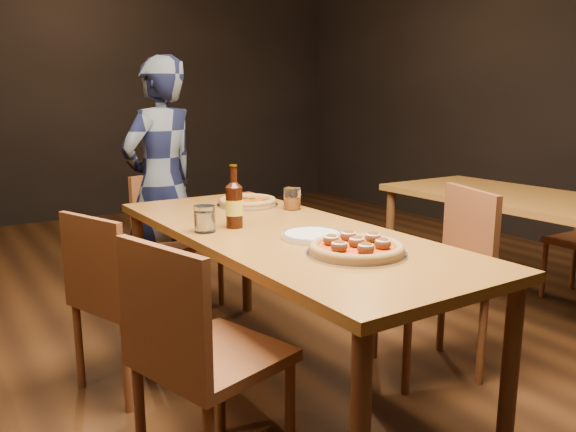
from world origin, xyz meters
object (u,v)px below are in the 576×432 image
table_main (282,245)px  pizza_margherita (248,202)px  chair_main_nw (214,354)px  plate_stack (312,236)px  pizza_meatball (356,248)px  water_glass (205,219)px  chair_end (180,240)px  amber_glass (292,199)px  beer_bottle (234,206)px  chair_main_e (428,279)px  diner (162,184)px  chair_main_sw (131,295)px  table_right (549,212)px

table_main → pizza_margherita: bearing=74.9°
chair_main_nw → plate_stack: 0.65m
pizza_meatball → pizza_margherita: bearing=82.3°
chair_main_nw → pizza_margherita: 1.25m
pizza_margherita → water_glass: water_glass is taller
chair_end → water_glass: (-0.32, -1.07, 0.36)m
table_main → amber_glass: (0.30, 0.37, 0.13)m
pizza_margherita → beer_bottle: 0.55m
chair_main_e → pizza_margherita: size_ratio=2.83×
water_glass → amber_glass: (0.60, 0.22, -0.00)m
chair_main_nw → diner: (0.50, 1.76, 0.33)m
beer_bottle → amber_glass: bearing=25.3°
table_main → pizza_meatball: 0.50m
plate_stack → diner: bearing=91.8°
chair_main_e → chair_end: size_ratio=1.06×
water_glass → chair_main_nw: bearing=-112.9°
beer_bottle → water_glass: size_ratio=2.39×
diner → water_glass: bearing=55.4°
chair_main_nw → pizza_meatball: chair_main_nw is taller
chair_main_sw → amber_glass: chair_main_sw is taller
chair_end → plate_stack: 1.46m
table_right → chair_end: (-1.68, 1.42, -0.23)m
chair_main_e → plate_stack: bearing=-73.6°
pizza_margherita → beer_bottle: beer_bottle is taller
amber_glass → diner: diner is taller
table_main → chair_end: 1.24m
plate_stack → chair_main_sw: bearing=133.2°
chair_main_e → pizza_meatball: size_ratio=2.52×
beer_bottle → pizza_meatball: bearing=-75.6°
water_glass → amber_glass: 0.64m
diner → table_right: bearing=115.9°
chair_main_nw → beer_bottle: bearing=-49.5°
chair_main_sw → pizza_margherita: chair_main_sw is taller
table_right → chair_end: bearing=139.8°
chair_main_sw → table_right: bearing=-124.7°
pizza_meatball → amber_glass: bearing=71.5°
chair_main_e → pizza_margherita: 1.03m
table_main → table_right: (1.70, -0.20, 0.00)m
pizza_meatball → table_right: bearing=9.8°
chair_main_nw → pizza_margherita: size_ratio=2.77×
chair_main_sw → pizza_meatball: 1.11m
pizza_margherita → diner: diner is taller
pizza_meatball → water_glass: size_ratio=3.26×
plate_stack → beer_bottle: size_ratio=0.90×
beer_bottle → water_glass: bearing=-177.5°
water_glass → pizza_meatball: bearing=-63.8°
table_right → plate_stack: (-1.68, -0.01, 0.08)m
chair_main_sw → chair_end: 1.00m
pizza_margherita → diner: bearing=104.3°
table_right → amber_glass: bearing=158.0°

